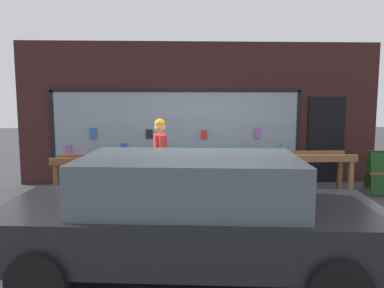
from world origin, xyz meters
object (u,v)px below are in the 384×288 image
at_px(sandwich_board_sign, 379,172).
at_px(small_dog, 140,193).
at_px(display_table_left, 125,164).
at_px(person_browsing, 160,155).
at_px(parked_car, 190,213).
at_px(display_table_right, 283,161).

bearing_deg(sandwich_board_sign, small_dog, -153.66).
height_order(display_table_left, person_browsing, person_browsing).
bearing_deg(sandwich_board_sign, person_browsing, -155.04).
bearing_deg(person_browsing, display_table_left, 49.05).
bearing_deg(small_dog, display_table_left, 42.87).
relative_size(sandwich_board_sign, parked_car, 0.20).
relative_size(display_table_left, parked_car, 0.64).
height_order(person_browsing, small_dog, person_browsing).
bearing_deg(small_dog, sandwich_board_sign, -64.19).
bearing_deg(small_dog, display_table_right, -61.59).
distance_m(person_browsing, small_dog, 0.84).
bearing_deg(display_table_left, small_dog, -62.52).
xyz_separation_m(display_table_left, parked_car, (1.21, -3.45, 0.02)).
distance_m(person_browsing, parked_car, 3.01).
height_order(display_table_right, sandwich_board_sign, display_table_right).
distance_m(display_table_left, display_table_right, 3.27).
bearing_deg(person_browsing, parked_car, -178.89).
xyz_separation_m(person_browsing, sandwich_board_sign, (4.77, 0.76, -0.52)).
distance_m(display_table_right, parked_car, 4.02).
bearing_deg(parked_car, display_table_left, 114.66).
distance_m(display_table_right, small_dog, 3.04).
height_order(display_table_left, sandwich_board_sign, sandwich_board_sign).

